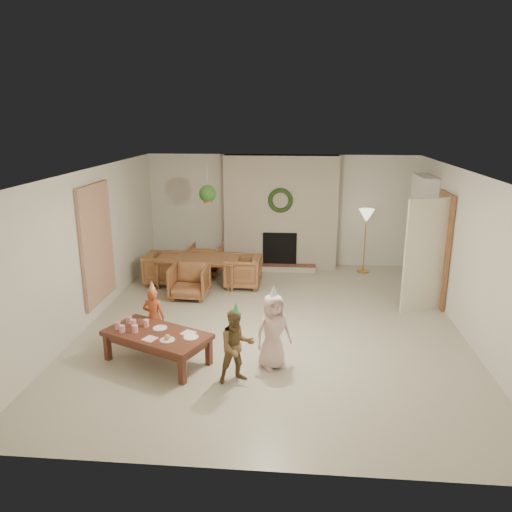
# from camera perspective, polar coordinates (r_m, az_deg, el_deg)

# --- Properties ---
(floor) EXTENTS (7.00, 7.00, 0.00)m
(floor) POSITION_cam_1_polar(r_m,az_deg,el_deg) (8.19, 1.87, -7.90)
(floor) COLOR #B7B29E
(floor) RESTS_ON ground
(ceiling) EXTENTS (7.00, 7.00, 0.00)m
(ceiling) POSITION_cam_1_polar(r_m,az_deg,el_deg) (7.54, 2.04, 9.76)
(ceiling) COLOR white
(ceiling) RESTS_ON wall_back
(wall_back) EXTENTS (7.00, 0.00, 7.00)m
(wall_back) POSITION_cam_1_polar(r_m,az_deg,el_deg) (11.18, 2.92, 5.31)
(wall_back) COLOR silver
(wall_back) RESTS_ON floor
(wall_front) EXTENTS (7.00, 0.00, 7.00)m
(wall_front) POSITION_cam_1_polar(r_m,az_deg,el_deg) (4.50, -0.49, -11.31)
(wall_front) COLOR silver
(wall_front) RESTS_ON floor
(wall_left) EXTENTS (0.00, 7.00, 7.00)m
(wall_left) POSITION_cam_1_polar(r_m,az_deg,el_deg) (8.47, -18.77, 0.99)
(wall_left) COLOR silver
(wall_left) RESTS_ON floor
(wall_right) EXTENTS (0.00, 7.00, 7.00)m
(wall_right) POSITION_cam_1_polar(r_m,az_deg,el_deg) (8.19, 23.40, 0.03)
(wall_right) COLOR silver
(wall_right) RESTS_ON floor
(fireplace_mass) EXTENTS (2.50, 0.40, 2.50)m
(fireplace_mass) POSITION_cam_1_polar(r_m,az_deg,el_deg) (10.99, 2.88, 5.12)
(fireplace_mass) COLOR #551618
(fireplace_mass) RESTS_ON floor
(fireplace_hearth) EXTENTS (1.60, 0.30, 0.12)m
(fireplace_hearth) POSITION_cam_1_polar(r_m,az_deg,el_deg) (10.94, 2.72, -1.37)
(fireplace_hearth) COLOR maroon
(fireplace_hearth) RESTS_ON floor
(fireplace_firebox) EXTENTS (0.75, 0.12, 0.75)m
(fireplace_firebox) POSITION_cam_1_polar(r_m,az_deg,el_deg) (10.99, 2.78, 0.84)
(fireplace_firebox) COLOR black
(fireplace_firebox) RESTS_ON floor
(fireplace_wreath) EXTENTS (0.54, 0.10, 0.54)m
(fireplace_wreath) POSITION_cam_1_polar(r_m,az_deg,el_deg) (10.71, 2.85, 6.46)
(fireplace_wreath) COLOR #1C3714
(fireplace_wreath) RESTS_ON fireplace_mass
(floor_lamp_base) EXTENTS (0.26, 0.26, 0.03)m
(floor_lamp_base) POSITION_cam_1_polar(r_m,az_deg,el_deg) (11.09, 12.33, -1.73)
(floor_lamp_base) COLOR gold
(floor_lamp_base) RESTS_ON floor
(floor_lamp_post) EXTENTS (0.03, 0.03, 1.26)m
(floor_lamp_post) POSITION_cam_1_polar(r_m,az_deg,el_deg) (10.91, 12.52, 1.47)
(floor_lamp_post) COLOR gold
(floor_lamp_post) RESTS_ON floor
(floor_lamp_shade) EXTENTS (0.34, 0.34, 0.28)m
(floor_lamp_shade) POSITION_cam_1_polar(r_m,az_deg,el_deg) (10.78, 12.72, 4.60)
(floor_lamp_shade) COLOR beige
(floor_lamp_shade) RESTS_ON floor_lamp_post
(bookshelf_carcass) EXTENTS (0.30, 1.00, 2.20)m
(bookshelf_carcass) POSITION_cam_1_polar(r_m,az_deg,el_deg) (10.33, 18.61, 2.74)
(bookshelf_carcass) COLOR white
(bookshelf_carcass) RESTS_ON floor
(bookshelf_shelf_a) EXTENTS (0.30, 0.92, 0.03)m
(bookshelf_shelf_a) POSITION_cam_1_polar(r_m,az_deg,el_deg) (10.48, 18.19, -0.71)
(bookshelf_shelf_a) COLOR white
(bookshelf_shelf_a) RESTS_ON bookshelf_carcass
(bookshelf_shelf_b) EXTENTS (0.30, 0.92, 0.03)m
(bookshelf_shelf_b) POSITION_cam_1_polar(r_m,az_deg,el_deg) (10.38, 18.38, 1.40)
(bookshelf_shelf_b) COLOR white
(bookshelf_shelf_b) RESTS_ON bookshelf_carcass
(bookshelf_shelf_c) EXTENTS (0.30, 0.92, 0.03)m
(bookshelf_shelf_c) POSITION_cam_1_polar(r_m,az_deg,el_deg) (10.29, 18.58, 3.56)
(bookshelf_shelf_c) COLOR white
(bookshelf_shelf_c) RESTS_ON bookshelf_carcass
(bookshelf_shelf_d) EXTENTS (0.30, 0.92, 0.03)m
(bookshelf_shelf_d) POSITION_cam_1_polar(r_m,az_deg,el_deg) (10.22, 18.77, 5.75)
(bookshelf_shelf_d) COLOR white
(bookshelf_shelf_d) RESTS_ON bookshelf_carcass
(books_row_lower) EXTENTS (0.20, 0.40, 0.24)m
(books_row_lower) POSITION_cam_1_polar(r_m,az_deg,el_deg) (10.30, 18.33, -0.20)
(books_row_lower) COLOR #B84322
(books_row_lower) RESTS_ON bookshelf_shelf_a
(books_row_mid) EXTENTS (0.20, 0.44, 0.24)m
(books_row_mid) POSITION_cam_1_polar(r_m,az_deg,el_deg) (10.39, 18.28, 2.22)
(books_row_mid) COLOR navy
(books_row_mid) RESTS_ON bookshelf_shelf_b
(books_row_upper) EXTENTS (0.20, 0.36, 0.22)m
(books_row_upper) POSITION_cam_1_polar(r_m,az_deg,el_deg) (10.17, 18.66, 4.16)
(books_row_upper) COLOR #BE7A28
(books_row_upper) RESTS_ON bookshelf_shelf_c
(door_frame) EXTENTS (0.05, 0.86, 2.04)m
(door_frame) POSITION_cam_1_polar(r_m,az_deg,el_deg) (9.34, 20.79, 0.69)
(door_frame) COLOR brown
(door_frame) RESTS_ON floor
(door_leaf) EXTENTS (0.77, 0.32, 2.00)m
(door_leaf) POSITION_cam_1_polar(r_m,az_deg,el_deg) (8.89, 19.07, -0.01)
(door_leaf) COLOR beige
(door_leaf) RESTS_ON floor
(curtain_panel) EXTENTS (0.06, 1.20, 2.00)m
(curtain_panel) POSITION_cam_1_polar(r_m,az_deg,el_deg) (8.63, -18.01, 1.33)
(curtain_panel) COLOR #CDAD91
(curtain_panel) RESTS_ON wall_left
(dining_table) EXTENTS (1.68, 0.97, 0.58)m
(dining_table) POSITION_cam_1_polar(r_m,az_deg,el_deg) (9.99, -6.71, -1.77)
(dining_table) COLOR brown
(dining_table) RESTS_ON floor
(dining_chair_near) EXTENTS (0.71, 0.73, 0.64)m
(dining_chair_near) POSITION_cam_1_polar(r_m,az_deg,el_deg) (9.31, -7.74, -2.94)
(dining_chair_near) COLOR brown
(dining_chair_near) RESTS_ON floor
(dining_chair_far) EXTENTS (0.71, 0.73, 0.64)m
(dining_chair_far) POSITION_cam_1_polar(r_m,az_deg,el_deg) (10.66, -5.83, -0.43)
(dining_chair_far) COLOR brown
(dining_chair_far) RESTS_ON floor
(dining_chair_left) EXTENTS (0.73, 0.71, 0.64)m
(dining_chair_left) POSITION_cam_1_polar(r_m,az_deg,el_deg) (10.17, -10.70, -1.44)
(dining_chair_left) COLOR brown
(dining_chair_left) RESTS_ON floor
(dining_chair_right) EXTENTS (0.73, 0.71, 0.64)m
(dining_chair_right) POSITION_cam_1_polar(r_m,az_deg,el_deg) (9.81, -1.55, -1.80)
(dining_chair_right) COLOR brown
(dining_chair_right) RESTS_ON floor
(hanging_plant_cord) EXTENTS (0.01, 0.01, 0.70)m
(hanging_plant_cord) POSITION_cam_1_polar(r_m,az_deg,el_deg) (9.21, -5.68, 8.63)
(hanging_plant_cord) COLOR tan
(hanging_plant_cord) RESTS_ON ceiling
(hanging_plant_pot) EXTENTS (0.16, 0.16, 0.12)m
(hanging_plant_pot) POSITION_cam_1_polar(r_m,az_deg,el_deg) (9.26, -5.62, 6.48)
(hanging_plant_pot) COLOR brown
(hanging_plant_pot) RESTS_ON hanging_plant_cord
(hanging_plant_foliage) EXTENTS (0.32, 0.32, 0.32)m
(hanging_plant_foliage) POSITION_cam_1_polar(r_m,az_deg,el_deg) (9.24, -5.64, 7.22)
(hanging_plant_foliage) COLOR #1F4918
(hanging_plant_foliage) RESTS_ON hanging_plant_pot
(coffee_table_top) EXTENTS (1.62, 1.27, 0.07)m
(coffee_table_top) POSITION_cam_1_polar(r_m,az_deg,el_deg) (6.97, -11.45, -8.96)
(coffee_table_top) COLOR #5B2C1E
(coffee_table_top) RESTS_ON floor
(coffee_table_apron) EXTENTS (1.47, 1.12, 0.09)m
(coffee_table_apron) POSITION_cam_1_polar(r_m,az_deg,el_deg) (7.00, -11.41, -9.54)
(coffee_table_apron) COLOR #5B2C1E
(coffee_table_apron) RESTS_ON floor
(coffee_leg_fl) EXTENTS (0.10, 0.10, 0.38)m
(coffee_leg_fl) POSITION_cam_1_polar(r_m,az_deg,el_deg) (7.30, -16.86, -10.11)
(coffee_leg_fl) COLOR #5B2C1E
(coffee_leg_fl) RESTS_ON floor
(coffee_leg_fr) EXTENTS (0.10, 0.10, 0.38)m
(coffee_leg_fr) POSITION_cam_1_polar(r_m,az_deg,el_deg) (6.49, -8.58, -13.02)
(coffee_leg_fr) COLOR #5B2C1E
(coffee_leg_fr) RESTS_ON floor
(coffee_leg_bl) EXTENTS (0.10, 0.10, 0.38)m
(coffee_leg_bl) POSITION_cam_1_polar(r_m,az_deg,el_deg) (7.67, -13.66, -8.55)
(coffee_leg_bl) COLOR #5B2C1E
(coffee_leg_bl) RESTS_ON floor
(coffee_leg_br) EXTENTS (0.10, 0.10, 0.38)m
(coffee_leg_br) POSITION_cam_1_polar(r_m,az_deg,el_deg) (6.90, -5.50, -11.03)
(coffee_leg_br) COLOR #5B2C1E
(coffee_leg_br) RESTS_ON floor
(cup_a) EXTENTS (0.10, 0.10, 0.10)m
(cup_a) POSITION_cam_1_polar(r_m,az_deg,el_deg) (7.19, -15.76, -7.75)
(cup_a) COLOR white
(cup_a) RESTS_ON coffee_table_top
(cup_b) EXTENTS (0.10, 0.10, 0.10)m
(cup_b) POSITION_cam_1_polar(r_m,az_deg,el_deg) (7.33, -14.52, -7.18)
(cup_b) COLOR white
(cup_b) RESTS_ON coffee_table_top
(cup_c) EXTENTS (0.10, 0.10, 0.10)m
(cup_c) POSITION_cam_1_polar(r_m,az_deg,el_deg) (7.06, -15.31, -8.15)
(cup_c) COLOR white
(cup_c) RESTS_ON coffee_table_top
(cup_d) EXTENTS (0.10, 0.10, 0.10)m
(cup_d) POSITION_cam_1_polar(r_m,az_deg,el_deg) (7.20, -14.06, -7.56)
(cup_d) COLOR white
(cup_d) RESTS_ON coffee_table_top
(cup_e) EXTENTS (0.10, 0.10, 0.10)m
(cup_e) POSITION_cam_1_polar(r_m,az_deg,el_deg) (7.02, -13.88, -8.20)
(cup_e) COLOR white
(cup_e) RESTS_ON coffee_table_top
(cup_f) EXTENTS (0.10, 0.10, 0.10)m
(cup_f) POSITION_cam_1_polar(r_m,az_deg,el_deg) (7.16, -12.65, -7.60)
(cup_f) COLOR white
(cup_f) RESTS_ON coffee_table_top
(plate_a) EXTENTS (0.27, 0.27, 0.01)m
(plate_a) POSITION_cam_1_polar(r_m,az_deg,el_deg) (7.08, -11.10, -8.20)
(plate_a) COLOR white
(plate_a) RESTS_ON coffee_table_top
(plate_b) EXTENTS (0.27, 0.27, 0.01)m
(plate_b) POSITION_cam_1_polar(r_m,az_deg,el_deg) (6.71, -10.27, -9.56)
(plate_b) COLOR white
(plate_b) RESTS_ON coffee_table_top
(plate_c) EXTENTS (0.27, 0.27, 0.01)m
(plate_c) POSITION_cam_1_polar(r_m,az_deg,el_deg) (6.74, -7.57, -9.32)
(plate_c) COLOR white
(plate_c) RESTS_ON coffee_table_top
(food_scoop) EXTENTS (0.10, 0.10, 0.08)m
(food_scoop) POSITION_cam_1_polar(r_m,az_deg,el_deg) (6.69, -10.29, -9.22)
(food_scoop) COLOR tan
(food_scoop) RESTS_ON plate_b
(napkin_left) EXTENTS (0.22, 0.22, 0.01)m
(napkin_left) POSITION_cam_1_polar(r_m,az_deg,el_deg) (6.79, -12.23, -9.38)
(napkin_left) COLOR #F3B3C9
(napkin_left) RESTS_ON coffee_table_top
(napkin_right) EXTENTS (0.22, 0.22, 0.01)m
(napkin_right) POSITION_cam_1_polar(r_m,az_deg,el_deg) (6.87, -7.86, -8.85)
(napkin_right) COLOR #F3B3C9
(napkin_right) RESTS_ON coffee_table_top
(child_red) EXTENTS (0.34, 0.23, 0.90)m
(child_red) POSITION_cam_1_polar(r_m,az_deg,el_deg) (7.46, -11.80, -6.98)
(child_red) COLOR #A04522
(child_red) RESTS_ON floor
(party_hat_red) EXTENTS (0.16, 0.16, 0.17)m
(party_hat_red) POSITION_cam_1_polar(r_m,az_deg,el_deg) (7.28, -12.01, -3.44)
(party_hat_red) COLOR gold
(party_hat_red) RESTS_ON child_red
(child_plaid) EXTENTS (0.59, 0.53, 0.98)m
(child_plaid) POSITION_cam_1_polar(r_m,az_deg,el_deg) (6.35, -2.27, -10.45)
(child_plaid) COLOR brown
(child_plaid) RESTS_ON floor
(party_hat_plaid) EXTENTS (0.12, 0.12, 0.16)m
(party_hat_plaid) POSITION_cam_1_polar(r_m,az_deg,el_deg) (6.14, -2.33, -6.06)
(party_hat_plaid) COLOR #4CB263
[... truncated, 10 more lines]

